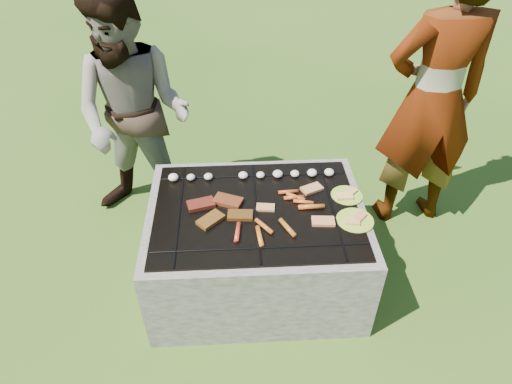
% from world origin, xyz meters
% --- Properties ---
extents(lawn, '(60.00, 60.00, 0.00)m').
position_xyz_m(lawn, '(0.00, 0.00, 0.00)').
color(lawn, '#264B12').
rests_on(lawn, ground).
extents(fire_pit, '(1.30, 1.00, 0.62)m').
position_xyz_m(fire_pit, '(0.00, 0.00, 0.28)').
color(fire_pit, '#A69D93').
rests_on(fire_pit, ground).
extents(mushrooms, '(1.06, 0.06, 0.04)m').
position_xyz_m(mushrooms, '(0.03, 0.31, 0.63)').
color(mushrooms, white).
rests_on(mushrooms, fire_pit).
extents(pork_slabs, '(0.39, 0.32, 0.02)m').
position_xyz_m(pork_slabs, '(-0.22, 0.00, 0.62)').
color(pork_slabs, maroon).
rests_on(pork_slabs, fire_pit).
extents(sausages, '(0.54, 0.47, 0.03)m').
position_xyz_m(sausages, '(0.14, -0.08, 0.62)').
color(sausages, '#C05F1F').
rests_on(sausages, fire_pit).
extents(bread_on_grate, '(0.44, 0.40, 0.02)m').
position_xyz_m(bread_on_grate, '(0.29, 0.01, 0.62)').
color(bread_on_grate, tan).
rests_on(bread_on_grate, fire_pit).
extents(plate_far, '(0.23, 0.23, 0.03)m').
position_xyz_m(plate_far, '(0.56, 0.10, 0.61)').
color(plate_far, '#FFF53C').
rests_on(plate_far, fire_pit).
extents(plate_near, '(0.26, 0.26, 0.03)m').
position_xyz_m(plate_near, '(0.56, -0.13, 0.61)').
color(plate_near, gold).
rests_on(plate_near, fire_pit).
extents(cook, '(0.76, 0.54, 1.96)m').
position_xyz_m(cook, '(1.19, 0.59, 0.98)').
color(cook, gray).
rests_on(cook, ground).
extents(bystander, '(0.96, 0.83, 1.69)m').
position_xyz_m(bystander, '(-0.79, 0.73, 0.84)').
color(bystander, gray).
rests_on(bystander, ground).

